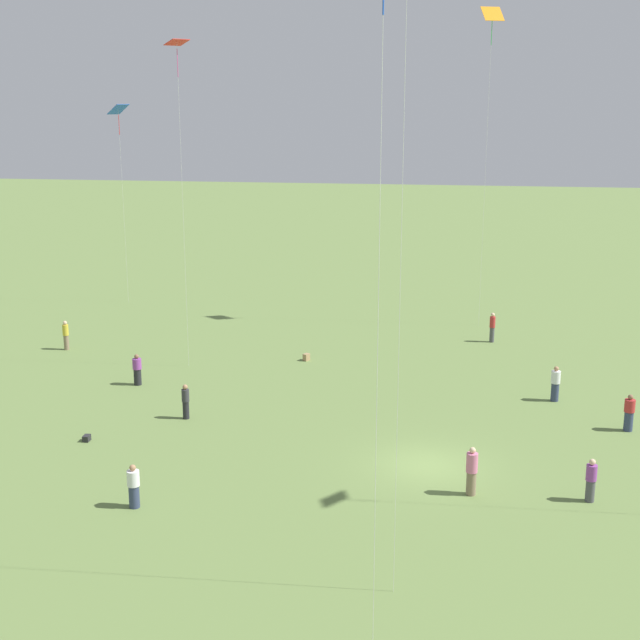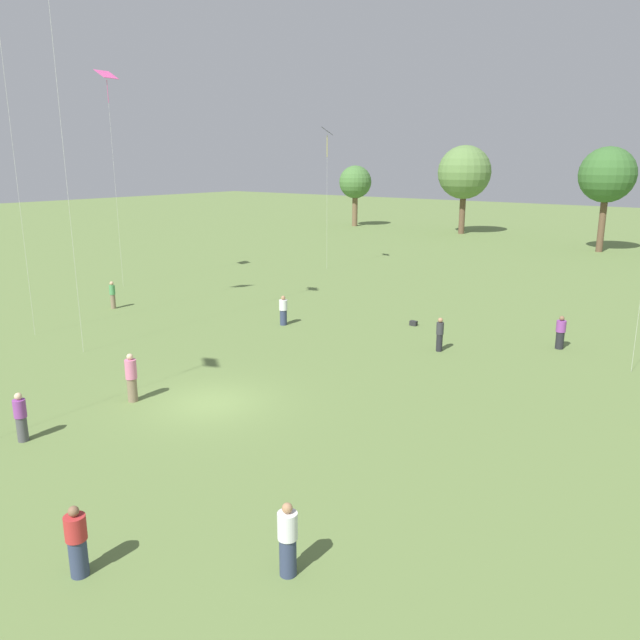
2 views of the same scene
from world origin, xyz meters
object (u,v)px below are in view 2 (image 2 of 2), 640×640
(person_6, at_px, (131,378))
(person_10, at_px, (113,295))
(picnic_bag_0, at_px, (414,323))
(kite_7, at_px, (327,136))
(person_1, at_px, (283,311))
(kite_4, at_px, (107,81))
(person_5, at_px, (560,333))
(person_9, at_px, (288,540))
(person_7, at_px, (440,334))
(person_8, at_px, (21,417))
(person_2, at_px, (77,542))

(person_6, bearing_deg, person_10, -22.02)
(person_10, distance_m, picnic_bag_0, 18.65)
(kite_7, bearing_deg, person_1, -140.03)
(person_10, distance_m, kite_4, 15.35)
(person_5, distance_m, person_9, 21.30)
(person_5, bearing_deg, kite_4, -145.49)
(person_1, relative_size, kite_7, 0.14)
(kite_4, bearing_deg, person_7, -48.82)
(person_5, xyz_separation_m, person_8, (-10.70, -21.44, 0.03))
(person_5, height_order, kite_7, kite_7)
(person_2, xyz_separation_m, person_6, (-7.80, 7.08, 0.11))
(person_6, height_order, kite_4, kite_4)
(person_1, bearing_deg, person_10, 108.74)
(person_6, xyz_separation_m, kite_7, (-12.32, 28.61, 9.97))
(kite_7, bearing_deg, person_6, -146.47)
(kite_4, bearing_deg, picnic_bag_0, -40.25)
(person_7, relative_size, person_9, 0.94)
(person_5, height_order, picnic_bag_0, person_5)
(person_5, distance_m, person_7, 6.00)
(kite_4, bearing_deg, person_9, -77.39)
(person_2, height_order, person_10, person_10)
(person_2, height_order, picnic_bag_0, person_2)
(person_7, distance_m, kite_7, 26.26)
(person_8, xyz_separation_m, picnic_bag_0, (2.84, 20.93, -0.70))
(person_2, xyz_separation_m, person_9, (3.67, 2.86, 0.04))
(person_2, distance_m, kite_4, 36.98)
(picnic_bag_0, bearing_deg, kite_7, 141.66)
(person_1, height_order, person_5, person_1)
(person_1, xyz_separation_m, person_9, (14.43, -16.43, 0.06))
(person_1, bearing_deg, person_5, -69.33)
(kite_4, height_order, picnic_bag_0, kite_4)
(person_2, height_order, person_7, person_2)
(person_2, bearing_deg, person_5, -169.92)
(person_9, xyz_separation_m, kite_4, (-31.29, 17.76, 13.36))
(person_6, bearing_deg, person_5, -112.36)
(person_10, bearing_deg, person_6, 143.99)
(person_7, bearing_deg, person_8, 142.38)
(person_1, height_order, person_2, person_2)
(kite_7, distance_m, picnic_bag_0, 22.23)
(person_5, distance_m, person_6, 20.19)
(person_8, bearing_deg, person_5, -126.05)
(person_2, xyz_separation_m, person_5, (2.98, 24.16, -0.03))
(person_9, height_order, kite_4, kite_4)
(person_5, distance_m, person_8, 23.96)
(person_7, distance_m, picnic_bag_0, 4.90)
(person_5, relative_size, person_6, 0.87)
(person_2, bearing_deg, picnic_bag_0, -151.21)
(person_2, xyz_separation_m, kite_7, (-20.13, 35.70, 10.09))
(person_5, bearing_deg, picnic_bag_0, -148.35)
(person_5, bearing_deg, person_8, -88.60)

